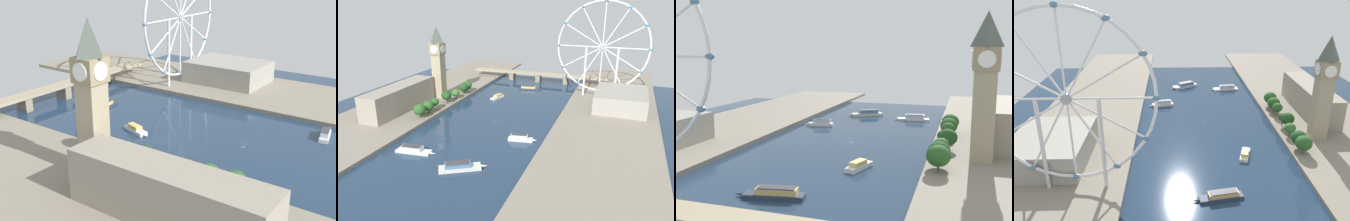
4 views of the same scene
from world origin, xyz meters
TOP-DOWN VIEW (x-y plane):
  - ground_plane at (0.00, 0.00)m, footprint 374.24×374.24m
  - riverbank_left at (-102.12, 0.00)m, footprint 90.00×520.00m
  - riverbank_right at (102.12, 0.00)m, footprint 90.00×520.00m
  - clock_tower at (-85.05, 41.10)m, footprint 14.20×14.20m
  - parliament_block at (-98.88, -13.57)m, footprint 22.00×93.35m
  - tree_row_embankment at (-65.34, 20.78)m, footprint 13.95×107.23m
  - ferris_wheel at (85.69, 104.14)m, footprint 103.02×3.20m
  - riverside_hall at (111.05, 69.93)m, footprint 50.21×65.28m
  - river_bridge at (-0.00, 159.31)m, footprint 186.24×12.95m
  - tour_boat_1 at (37.70, -38.05)m, footprint 23.95×9.08m
  - tour_boat_2 at (-23.88, 65.07)m, footprint 11.14×22.61m
  - tour_boat_4 at (-0.03, 114.72)m, footprint 31.15×11.27m

SIDE VIEW (x-z plane):
  - ground_plane at x=0.00m, z-range 0.00..0.00m
  - riverbank_left at x=-102.12m, z-range 0.00..3.00m
  - riverbank_right at x=102.12m, z-range 0.00..3.00m
  - tour_boat_2 at x=-23.88m, z-range -0.47..4.27m
  - tour_boat_4 at x=-0.03m, z-range -0.39..4.46m
  - tour_boat_1 at x=37.70m, z-range -0.45..5.23m
  - river_bridge at x=0.00m, z-range 3.17..15.13m
  - tree_row_embankment at x=-65.34m, z-range 4.20..17.91m
  - riverside_hall at x=111.05m, z-range 3.00..21.01m
  - parliament_block at x=-98.88m, z-range 3.00..28.00m
  - clock_tower at x=-85.05m, z-range 4.60..83.71m
  - ferris_wheel at x=85.69m, z-range 4.99..111.99m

